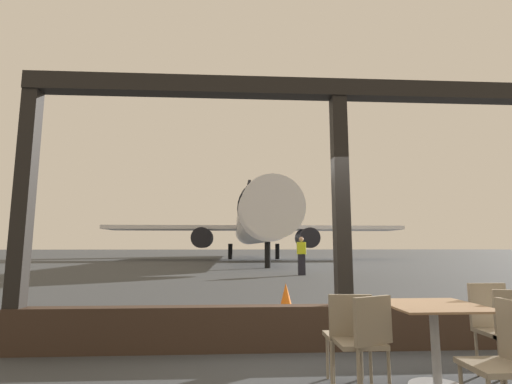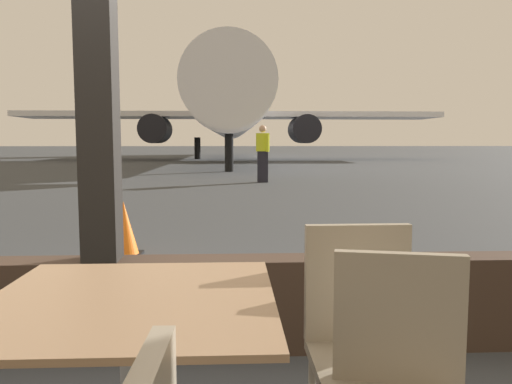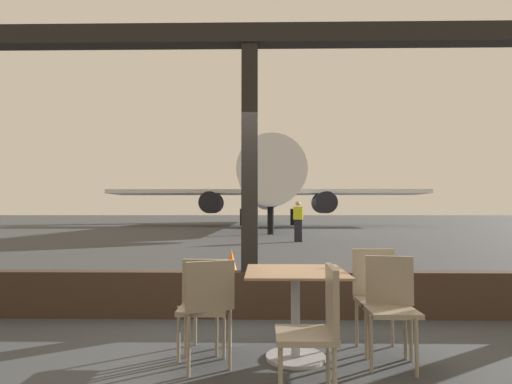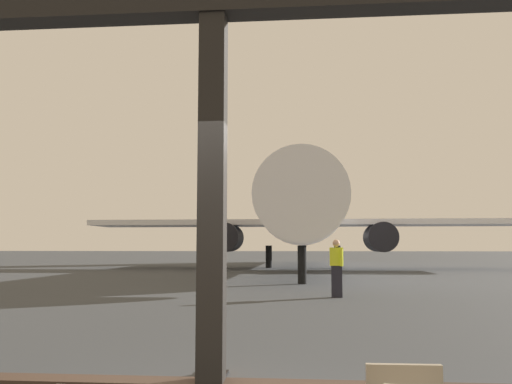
{
  "view_description": "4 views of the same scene",
  "coord_description": "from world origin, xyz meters",
  "px_view_note": "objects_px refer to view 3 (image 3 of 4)",
  "views": [
    {
      "loc": [
        -1.44,
        -5.0,
        1.31
      ],
      "look_at": [
        -0.19,
        16.45,
        4.39
      ],
      "focal_mm": 26.6,
      "sensor_mm": 36.0,
      "label": 1
    },
    {
      "loc": [
        0.75,
        -2.91,
        1.23
      ],
      "look_at": [
        0.85,
        -0.82,
        1.02
      ],
      "focal_mm": 35.39,
      "sensor_mm": 36.0,
      "label": 2
    },
    {
      "loc": [
        0.16,
        -5.03,
        1.28
      ],
      "look_at": [
        -0.22,
        18.21,
        2.41
      ],
      "focal_mm": 28.68,
      "sensor_mm": 36.0,
      "label": 3
    },
    {
      "loc": [
        0.7,
        -4.06,
        1.56
      ],
      "look_at": [
        -1.2,
        17.22,
        3.69
      ],
      "focal_mm": 37.69,
      "sensor_mm": 36.0,
      "label": 4
    }
  ],
  "objects_px": {
    "cafe_chair_side_extra": "(206,302)",
    "traffic_cone": "(231,266)",
    "dining_table": "(295,304)",
    "ground_crew_worker": "(298,221)",
    "cafe_chair_window_left": "(390,300)",
    "cafe_chair_window_right": "(377,290)",
    "cafe_chair_aisle_right": "(318,322)",
    "airplane": "(268,189)",
    "cafe_chair_aisle_left": "(207,297)"
  },
  "relations": [
    {
      "from": "cafe_chair_aisle_right",
      "to": "cafe_chair_window_right",
      "type": "bearing_deg",
      "value": 57.47
    },
    {
      "from": "cafe_chair_side_extra",
      "to": "airplane",
      "type": "bearing_deg",
      "value": 88.45
    },
    {
      "from": "dining_table",
      "to": "traffic_cone",
      "type": "height_order",
      "value": "dining_table"
    },
    {
      "from": "dining_table",
      "to": "cafe_chair_aisle_right",
      "type": "height_order",
      "value": "cafe_chair_aisle_right"
    },
    {
      "from": "cafe_chair_aisle_left",
      "to": "cafe_chair_window_left",
      "type": "bearing_deg",
      "value": -6.67
    },
    {
      "from": "cafe_chair_aisle_left",
      "to": "airplane",
      "type": "height_order",
      "value": "airplane"
    },
    {
      "from": "ground_crew_worker",
      "to": "traffic_cone",
      "type": "bearing_deg",
      "value": -101.84
    },
    {
      "from": "ground_crew_worker",
      "to": "traffic_cone",
      "type": "distance_m",
      "value": 10.22
    },
    {
      "from": "dining_table",
      "to": "cafe_chair_side_extra",
      "type": "relative_size",
      "value": 0.98
    },
    {
      "from": "cafe_chair_aisle_right",
      "to": "traffic_cone",
      "type": "xyz_separation_m",
      "value": [
        -0.95,
        4.76,
        -0.26
      ]
    },
    {
      "from": "ground_crew_worker",
      "to": "dining_table",
      "type": "bearing_deg",
      "value": -95.04
    },
    {
      "from": "cafe_chair_window_left",
      "to": "ground_crew_worker",
      "type": "distance_m",
      "value": 14.01
    },
    {
      "from": "cafe_chair_side_extra",
      "to": "traffic_cone",
      "type": "distance_m",
      "value": 4.18
    },
    {
      "from": "airplane",
      "to": "cafe_chair_window_right",
      "type": "bearing_deg",
      "value": -88.93
    },
    {
      "from": "cafe_chair_aisle_left",
      "to": "ground_crew_worker",
      "type": "relative_size",
      "value": 0.5
    },
    {
      "from": "dining_table",
      "to": "cafe_chair_aisle_left",
      "type": "xyz_separation_m",
      "value": [
        -0.79,
        0.09,
        0.04
      ]
    },
    {
      "from": "cafe_chair_aisle_left",
      "to": "cafe_chair_aisle_right",
      "type": "distance_m",
      "value": 1.27
    },
    {
      "from": "cafe_chair_aisle_right",
      "to": "cafe_chair_side_extra",
      "type": "bearing_deg",
      "value": 144.7
    },
    {
      "from": "dining_table",
      "to": "cafe_chair_window_left",
      "type": "xyz_separation_m",
      "value": [
        0.8,
        -0.09,
        0.06
      ]
    },
    {
      "from": "cafe_chair_window_left",
      "to": "cafe_chair_aisle_right",
      "type": "height_order",
      "value": "cafe_chair_aisle_right"
    },
    {
      "from": "cafe_chair_window_right",
      "to": "traffic_cone",
      "type": "relative_size",
      "value": 1.54
    },
    {
      "from": "airplane",
      "to": "traffic_cone",
      "type": "height_order",
      "value": "airplane"
    },
    {
      "from": "traffic_cone",
      "to": "cafe_chair_side_extra",
      "type": "bearing_deg",
      "value": -88.38
    },
    {
      "from": "airplane",
      "to": "cafe_chair_aisle_left",
      "type": "bearing_deg",
      "value": -91.63
    },
    {
      "from": "dining_table",
      "to": "cafe_chair_side_extra",
      "type": "height_order",
      "value": "cafe_chair_side_extra"
    },
    {
      "from": "cafe_chair_window_right",
      "to": "cafe_chair_aisle_right",
      "type": "height_order",
      "value": "cafe_chair_window_right"
    },
    {
      "from": "cafe_chair_side_extra",
      "to": "ground_crew_worker",
      "type": "relative_size",
      "value": 0.51
    },
    {
      "from": "cafe_chair_window_right",
      "to": "airplane",
      "type": "distance_m",
      "value": 33.27
    },
    {
      "from": "ground_crew_worker",
      "to": "cafe_chair_window_left",
      "type": "bearing_deg",
      "value": -91.74
    },
    {
      "from": "cafe_chair_side_extra",
      "to": "ground_crew_worker",
      "type": "bearing_deg",
      "value": 82.06
    },
    {
      "from": "cafe_chair_aisle_right",
      "to": "airplane",
      "type": "height_order",
      "value": "airplane"
    },
    {
      "from": "cafe_chair_aisle_left",
      "to": "cafe_chair_aisle_right",
      "type": "xyz_separation_m",
      "value": [
        0.87,
        -0.93,
        0.02
      ]
    },
    {
      "from": "dining_table",
      "to": "airplane",
      "type": "relative_size",
      "value": 0.02
    },
    {
      "from": "cafe_chair_window_right",
      "to": "traffic_cone",
      "type": "bearing_deg",
      "value": 114.2
    },
    {
      "from": "dining_table",
      "to": "cafe_chair_aisle_right",
      "type": "xyz_separation_m",
      "value": [
        0.08,
        -0.83,
        0.07
      ]
    },
    {
      "from": "airplane",
      "to": "traffic_cone",
      "type": "bearing_deg",
      "value": -91.99
    },
    {
      "from": "cafe_chair_aisle_left",
      "to": "traffic_cone",
      "type": "distance_m",
      "value": 3.84
    },
    {
      "from": "cafe_chair_window_left",
      "to": "ground_crew_worker",
      "type": "bearing_deg",
      "value": 88.26
    },
    {
      "from": "airplane",
      "to": "dining_table",
      "type": "bearing_deg",
      "value": -90.27
    },
    {
      "from": "airplane",
      "to": "ground_crew_worker",
      "type": "height_order",
      "value": "airplane"
    },
    {
      "from": "cafe_chair_aisle_right",
      "to": "traffic_cone",
      "type": "distance_m",
      "value": 4.86
    },
    {
      "from": "cafe_chair_window_right",
      "to": "cafe_chair_aisle_left",
      "type": "xyz_separation_m",
      "value": [
        -1.57,
        -0.16,
        -0.03
      ]
    },
    {
      "from": "cafe_chair_side_extra",
      "to": "airplane",
      "type": "xyz_separation_m",
      "value": [
        0.91,
        33.65,
        2.85
      ]
    },
    {
      "from": "dining_table",
      "to": "ground_crew_worker",
      "type": "bearing_deg",
      "value": 84.96
    },
    {
      "from": "cafe_chair_side_extra",
      "to": "airplane",
      "type": "height_order",
      "value": "airplane"
    },
    {
      "from": "cafe_chair_window_left",
      "to": "cafe_chair_aisle_right",
      "type": "distance_m",
      "value": 1.03
    },
    {
      "from": "cafe_chair_window_right",
      "to": "ground_crew_worker",
      "type": "distance_m",
      "value": 13.66
    },
    {
      "from": "cafe_chair_window_right",
      "to": "cafe_chair_window_left",
      "type": "bearing_deg",
      "value": -86.8
    },
    {
      "from": "cafe_chair_side_extra",
      "to": "traffic_cone",
      "type": "bearing_deg",
      "value": 91.62
    },
    {
      "from": "cafe_chair_aisle_right",
      "to": "cafe_chair_side_extra",
      "type": "relative_size",
      "value": 1.03
    }
  ]
}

